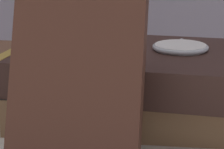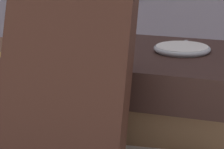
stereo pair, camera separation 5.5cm
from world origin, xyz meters
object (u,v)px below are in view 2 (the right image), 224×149
Objects in this scene: book_flat_top at (122,66)px; book_leaning_front at (64,80)px; pocket_watch at (182,49)px; book_flat_bottom at (127,97)px.

book_leaning_front is at bearing -93.63° from book_flat_top.
book_leaning_front reaches higher than book_flat_top.
book_leaning_front is at bearing -120.90° from pocket_watch.
pocket_watch is (0.08, 0.13, 0.00)m from book_leaning_front.
pocket_watch is at bearing 59.10° from book_leaning_front.
book_flat_top is 0.13m from book_leaning_front.
pocket_watch is at bearing -6.89° from book_flat_bottom.
book_leaning_front is (-0.02, -0.14, 0.06)m from book_flat_bottom.
book_flat_top is at bearing -107.41° from book_flat_bottom.
pocket_watch is (0.06, -0.00, 0.06)m from book_flat_bottom.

